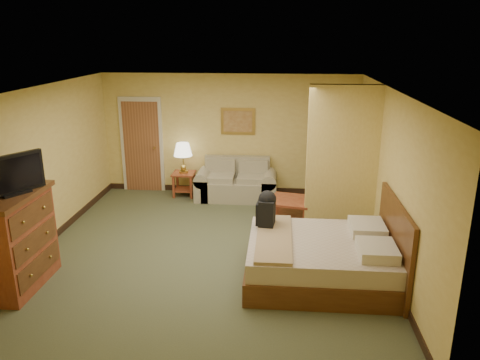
# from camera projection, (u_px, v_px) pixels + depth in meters

# --- Properties ---
(floor) EXTENTS (6.00, 6.00, 0.00)m
(floor) POSITION_uv_depth(u_px,v_px,m) (210.00, 250.00, 7.65)
(floor) COLOR #4A5134
(floor) RESTS_ON ground
(ceiling) EXTENTS (6.00, 6.00, 0.00)m
(ceiling) POSITION_uv_depth(u_px,v_px,m) (207.00, 89.00, 6.88)
(ceiling) COLOR white
(ceiling) RESTS_ON back_wall
(back_wall) EXTENTS (5.50, 0.02, 2.60)m
(back_wall) POSITION_uv_depth(u_px,v_px,m) (230.00, 135.00, 10.12)
(back_wall) COLOR #DABD5D
(back_wall) RESTS_ON floor
(left_wall) EXTENTS (0.02, 6.00, 2.60)m
(left_wall) POSITION_uv_depth(u_px,v_px,m) (39.00, 170.00, 7.49)
(left_wall) COLOR #DABD5D
(left_wall) RESTS_ON floor
(right_wall) EXTENTS (0.02, 6.00, 2.60)m
(right_wall) POSITION_uv_depth(u_px,v_px,m) (390.00, 178.00, 7.03)
(right_wall) COLOR #DABD5D
(right_wall) RESTS_ON floor
(partition) EXTENTS (1.20, 0.15, 2.60)m
(partition) POSITION_uv_depth(u_px,v_px,m) (342.00, 162.00, 7.96)
(partition) COLOR #DABD5D
(partition) RESTS_ON floor
(door) EXTENTS (0.94, 0.16, 2.10)m
(door) POSITION_uv_depth(u_px,v_px,m) (142.00, 145.00, 10.33)
(door) COLOR beige
(door) RESTS_ON floor
(baseboard) EXTENTS (5.50, 0.02, 0.12)m
(baseboard) POSITION_uv_depth(u_px,v_px,m) (230.00, 189.00, 10.48)
(baseboard) COLOR black
(baseboard) RESTS_ON floor
(loveseat) EXTENTS (1.71, 0.80, 0.87)m
(loveseat) POSITION_uv_depth(u_px,v_px,m) (236.00, 186.00, 10.00)
(loveseat) COLOR #9C9576
(loveseat) RESTS_ON floor
(side_table) EXTENTS (0.47, 0.47, 0.52)m
(side_table) POSITION_uv_depth(u_px,v_px,m) (184.00, 180.00, 10.15)
(side_table) COLOR maroon
(side_table) RESTS_ON floor
(table_lamp) EXTENTS (0.39, 0.39, 0.65)m
(table_lamp) POSITION_uv_depth(u_px,v_px,m) (183.00, 150.00, 9.95)
(table_lamp) COLOR #B29541
(table_lamp) RESTS_ON side_table
(coffee_table) EXTENTS (0.87, 0.87, 0.47)m
(coffee_table) POSITION_uv_depth(u_px,v_px,m) (291.00, 206.00, 8.65)
(coffee_table) COLOR maroon
(coffee_table) RESTS_ON floor
(wall_picture) EXTENTS (0.73, 0.04, 0.57)m
(wall_picture) POSITION_uv_depth(u_px,v_px,m) (238.00, 121.00, 9.99)
(wall_picture) COLOR #B78E3F
(wall_picture) RESTS_ON back_wall
(dresser) EXTENTS (0.67, 1.28, 1.37)m
(dresser) POSITION_uv_depth(u_px,v_px,m) (15.00, 241.00, 6.36)
(dresser) COLOR maroon
(dresser) RESTS_ON floor
(tv) EXTENTS (0.50, 0.78, 0.53)m
(tv) POSITION_uv_depth(u_px,v_px,m) (12.00, 176.00, 6.08)
(tv) COLOR black
(tv) RESTS_ON dresser
(bed) EXTENTS (2.18, 1.86, 1.20)m
(bed) POSITION_uv_depth(u_px,v_px,m) (328.00, 258.00, 6.66)
(bed) COLOR #4B2711
(bed) RESTS_ON floor
(backpack) EXTENTS (0.27, 0.35, 0.58)m
(backpack) POSITION_uv_depth(u_px,v_px,m) (267.00, 208.00, 6.98)
(backpack) COLOR black
(backpack) RESTS_ON bed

